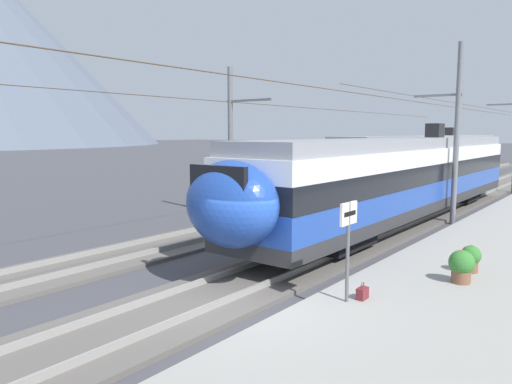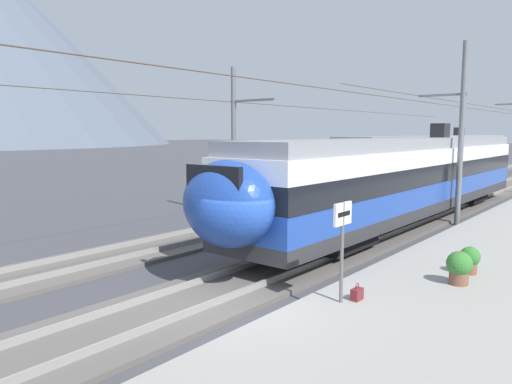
# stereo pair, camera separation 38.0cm
# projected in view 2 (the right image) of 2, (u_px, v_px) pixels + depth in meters

# --- Properties ---
(ground_plane) EXTENTS (400.00, 400.00, 0.00)m
(ground_plane) POSITION_uv_depth(u_px,v_px,m) (239.00, 312.00, 10.98)
(ground_plane) COLOR #424247
(track_near) EXTENTS (120.00, 3.00, 0.28)m
(track_near) POSITION_uv_depth(u_px,v_px,m) (201.00, 298.00, 11.74)
(track_near) COLOR #5B5651
(track_near) RESTS_ON ground
(track_far) EXTENTS (120.00, 3.00, 0.28)m
(track_far) POSITION_uv_depth(u_px,v_px,m) (88.00, 263.00, 14.89)
(track_far) COLOR #5B5651
(track_far) RESTS_ON ground
(train_near_platform) EXTENTS (24.81, 3.01, 4.27)m
(train_near_platform) POSITION_uv_depth(u_px,v_px,m) (407.00, 175.00, 21.17)
(train_near_platform) COLOR #2D2D30
(train_near_platform) RESTS_ON track_near
(train_far_track) EXTENTS (32.44, 2.91, 4.27)m
(train_far_track) POSITION_uv_depth(u_px,v_px,m) (438.00, 156.00, 38.79)
(train_far_track) COLOR #2D2D30
(train_far_track) RESTS_ON track_far
(catenary_mast_mid) EXTENTS (42.68, 2.11, 7.99)m
(catenary_mast_mid) POSITION_uv_depth(u_px,v_px,m) (458.00, 131.00, 20.97)
(catenary_mast_mid) COLOR slate
(catenary_mast_mid) RESTS_ON ground
(catenary_mast_far_side) EXTENTS (42.68, 2.59, 7.18)m
(catenary_mast_far_side) POSITION_uv_depth(u_px,v_px,m) (237.00, 139.00, 22.94)
(catenary_mast_far_side) COLOR slate
(catenary_mast_far_side) RESTS_ON ground
(platform_sign) EXTENTS (0.70, 0.08, 2.26)m
(platform_sign) POSITION_uv_depth(u_px,v_px,m) (342.00, 230.00, 10.55)
(platform_sign) COLOR #59595B
(platform_sign) RESTS_ON platform_slab
(handbag_near_sign) EXTENTS (0.32, 0.18, 0.40)m
(handbag_near_sign) POSITION_uv_depth(u_px,v_px,m) (357.00, 294.00, 10.88)
(handbag_near_sign) COLOR maroon
(handbag_near_sign) RESTS_ON platform_slab
(potted_plant_platform_edge) EXTENTS (0.63, 0.63, 0.84)m
(potted_plant_platform_edge) POSITION_uv_depth(u_px,v_px,m) (459.00, 266.00, 11.98)
(potted_plant_platform_edge) COLOR brown
(potted_plant_platform_edge) RESTS_ON platform_slab
(potted_plant_by_shelter) EXTENTS (0.54, 0.54, 0.74)m
(potted_plant_by_shelter) POSITION_uv_depth(u_px,v_px,m) (470.00, 258.00, 12.88)
(potted_plant_by_shelter) COLOR brown
(potted_plant_by_shelter) RESTS_ON platform_slab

